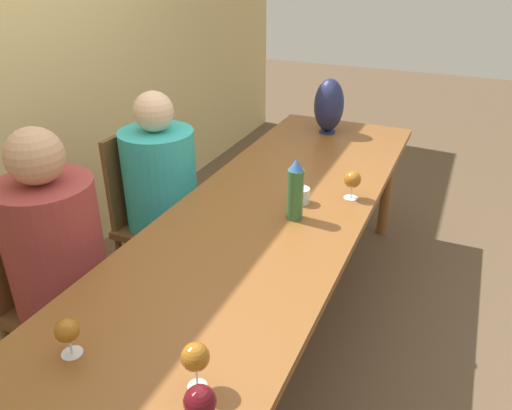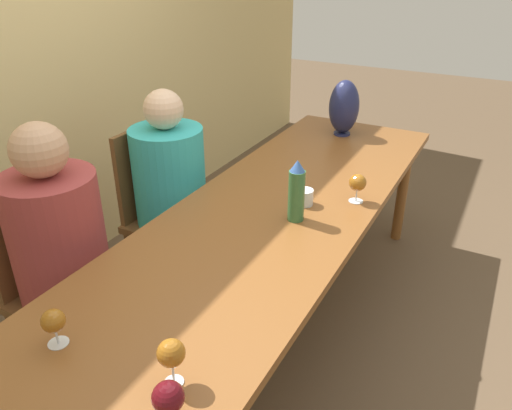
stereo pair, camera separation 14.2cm
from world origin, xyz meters
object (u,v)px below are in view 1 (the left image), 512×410
object	(u,v)px
wine_glass_1	(352,180)
wine_glass_2	(67,331)
chair_near	(51,287)
wine_glass_0	(195,358)
vase	(329,105)
person_far	(164,194)
person_near	(61,263)
water_bottle	(295,190)
chair_far	(152,211)
wine_glass_3	(200,403)
water_tumbler	(301,196)

from	to	relation	value
wine_glass_1	wine_glass_2	distance (m)	1.46
chair_near	wine_glass_0	bearing A→B (deg)	-112.94
vase	person_far	world-z (taller)	person_far
wine_glass_1	person_near	size ratio (longest dim) A/B	0.11
water_bottle	wine_glass_0	xyz separation A→B (m)	(-1.03, -0.09, -0.03)
vase	chair_near	xyz separation A→B (m)	(-1.79, 0.72, -0.44)
water_bottle	person_far	distance (m)	0.89
chair_far	wine_glass_3	bearing A→B (deg)	-140.69
vase	person_far	size ratio (longest dim) A/B	0.29
vase	wine_glass_0	distance (m)	2.23
wine_glass_1	chair_near	world-z (taller)	chair_near
chair_near	vase	bearing A→B (deg)	-21.97
chair_far	person_near	size ratio (longest dim) A/B	0.77
wine_glass_2	chair_far	world-z (taller)	chair_far
water_tumbler	person_near	bearing A→B (deg)	133.14
wine_glass_3	person_near	xyz separation A→B (m)	(0.56, 1.00, -0.22)
wine_glass_3	chair_near	bearing A→B (deg)	63.14
water_bottle	person_near	distance (m)	1.05
vase	person_near	size ratio (longest dim) A/B	0.28
water_bottle	chair_far	world-z (taller)	water_bottle
wine_glass_2	chair_far	xyz separation A→B (m)	(1.25, 0.60, -0.34)
water_bottle	wine_glass_3	world-z (taller)	water_bottle
vase	wine_glass_1	distance (m)	0.97
water_tumbler	person_far	size ratio (longest dim) A/B	0.07
vase	chair_far	bearing A→B (deg)	144.31
water_bottle	wine_glass_0	size ratio (longest dim) A/B	1.91
water_bottle	vase	xyz separation A→B (m)	(1.19, 0.20, 0.04)
wine_glass_1	person_far	bearing A→B (deg)	96.56
water_tumbler	wine_glass_2	distance (m)	1.26
wine_glass_0	vase	bearing A→B (deg)	7.41
wine_glass_1	wine_glass_0	bearing A→B (deg)	175.86
chair_far	person_near	distance (m)	0.80
vase	person_far	bearing A→B (deg)	147.98
vase	chair_near	world-z (taller)	vase
person_near	vase	bearing A→B (deg)	-19.37
wine_glass_3	vase	bearing A→B (deg)	9.10
wine_glass_0	water_tumbler	bearing A→B (deg)	5.39
vase	person_near	distance (m)	1.92
water_tumbler	vase	xyz separation A→B (m)	(1.03, 0.18, 0.15)
water_bottle	person_far	size ratio (longest dim) A/B	0.24
water_bottle	wine_glass_0	bearing A→B (deg)	-175.15
wine_glass_2	chair_near	xyz separation A→B (m)	(0.47, 0.60, -0.34)
person_near	wine_glass_0	bearing A→B (deg)	-114.99
chair_far	wine_glass_1	bearing A→B (deg)	-83.99
wine_glass_3	chair_far	xyz separation A→B (m)	(1.34, 1.10, -0.37)
wine_glass_0	chair_far	bearing A→B (deg)	39.81
water_tumbler	wine_glass_0	size ratio (longest dim) A/B	0.56
water_bottle	vase	size ratio (longest dim) A/B	0.81
water_tumbler	wine_glass_3	size ratio (longest dim) A/B	0.53
water_bottle	person_far	xyz separation A→B (m)	(0.18, 0.83, -0.27)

